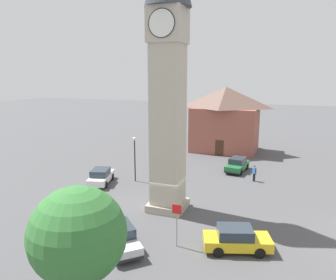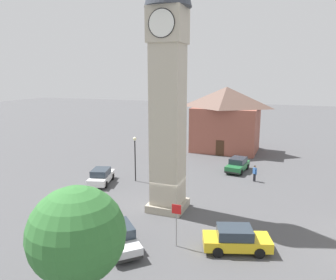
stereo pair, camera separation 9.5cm
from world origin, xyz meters
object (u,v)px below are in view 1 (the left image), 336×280
Objects in this scene: car_red_corner at (236,239)px; pedestrian at (254,172)px; car_white_side at (101,176)px; tree at (78,235)px; clock_tower at (168,40)px; car_blue_kerb at (68,204)px; building_corner_back at (225,119)px; lamp_post at (135,152)px; car_black_far at (237,165)px; car_silver_kerb at (120,237)px; road_sign at (177,218)px.

car_red_corner is 13.93m from pedestrian.
car_white_side is 18.96m from tree.
clock_tower reaches higher than car_blue_kerb.
car_white_side is 20.84m from building_corner_back.
pedestrian reaches higher than car_blue_kerb.
car_red_corner is at bearing -40.00° from lamp_post.
car_black_far is (12.13, 8.99, 0.00)m from car_white_side.
lamp_post is (-4.81, 12.05, 2.35)m from car_silver_kerb.
clock_tower is at bearing -43.95° from lamp_post.
car_blue_kerb is 26.86m from building_corner_back.
car_blue_kerb is at bearing 176.17° from car_red_corner.
car_red_corner is 16.57m from car_white_side.
building_corner_back is (0.50, 21.91, -8.54)m from clock_tower.
car_silver_kerb is at bearing -52.97° from car_white_side.
road_sign is at bearing -93.91° from car_black_far.
car_blue_kerb is at bearing -123.82° from car_black_far.
car_blue_kerb is 9.34m from lamp_post.
car_blue_kerb is at bearing 153.54° from car_silver_kerb.
pedestrian is at bearing 45.35° from car_blue_kerb.
car_black_far is at bearing 73.33° from clock_tower.
car_red_corner is (13.16, -0.88, 0.00)m from car_blue_kerb.
tree is at bearing -102.99° from pedestrian.
building_corner_back is at bearing 102.07° from car_red_corner.
car_silver_kerb is 12.76m from car_white_side.
clock_tower is at bearing 143.99° from car_red_corner.
tree is 19.20m from lamp_post.
car_red_corner is 27.24m from building_corner_back.
car_blue_kerb and car_silver_kerb have the same top height.
tree is 2.23× the size of road_sign.
car_black_far is 0.94× the size of lamp_post.
lamp_post is (-6.27, 18.12, -1.08)m from tree.
car_blue_kerb is 18.34m from pedestrian.
road_sign reaches higher than car_blue_kerb.
car_blue_kerb and car_red_corner have the same top height.
road_sign is (2.52, -5.25, -11.26)m from clock_tower.
car_red_corner is 1.03× the size of car_black_far.
pedestrian is at bearing 22.78° from car_white_side.
car_red_corner and car_black_far have the same top height.
building_corner_back is at bearing 73.57° from car_blue_kerb.
clock_tower reaches higher than building_corner_back.
car_red_corner is 15.42m from lamp_post.
pedestrian reaches higher than car_silver_kerb.
car_black_far is 0.46× the size of building_corner_back.
building_corner_back is at bearing 90.39° from tree.
car_silver_kerb is 1.48× the size of road_sign.
car_blue_kerb and car_white_side have the same top height.
car_red_corner is 1.59× the size of road_sign.
building_corner_back is 27.37m from road_sign.
car_red_corner is at bearing 12.30° from road_sign.
pedestrian is 0.37× the size of lamp_post.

